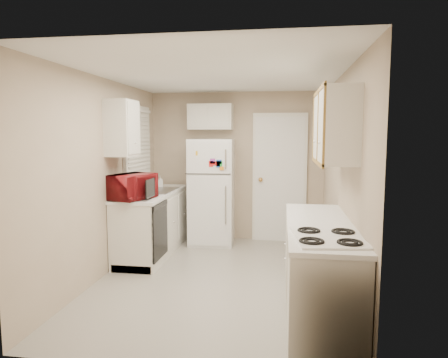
# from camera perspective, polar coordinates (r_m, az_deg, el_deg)

# --- Properties ---
(floor) EXTENTS (3.80, 3.80, 0.00)m
(floor) POSITION_cam_1_polar(r_m,az_deg,el_deg) (4.94, -0.87, -14.04)
(floor) COLOR #B0ABA2
(floor) RESTS_ON ground
(ceiling) EXTENTS (3.80, 3.80, 0.00)m
(ceiling) POSITION_cam_1_polar(r_m,az_deg,el_deg) (4.68, -0.93, 14.70)
(ceiling) COLOR white
(ceiling) RESTS_ON floor
(wall_left) EXTENTS (3.80, 3.80, 0.00)m
(wall_left) POSITION_cam_1_polar(r_m,az_deg,el_deg) (5.07, -16.70, 0.19)
(wall_left) COLOR #B6A38C
(wall_left) RESTS_ON floor
(wall_right) EXTENTS (3.80, 3.80, 0.00)m
(wall_right) POSITION_cam_1_polar(r_m,az_deg,el_deg) (4.64, 16.42, -0.36)
(wall_right) COLOR #B6A38C
(wall_right) RESTS_ON floor
(wall_back) EXTENTS (2.80, 2.80, 0.00)m
(wall_back) POSITION_cam_1_polar(r_m,az_deg,el_deg) (6.53, 1.80, 1.80)
(wall_back) COLOR #B6A38C
(wall_back) RESTS_ON floor
(wall_front) EXTENTS (2.80, 2.80, 0.00)m
(wall_front) POSITION_cam_1_polar(r_m,az_deg,el_deg) (2.82, -7.17, -4.41)
(wall_front) COLOR #B6A38C
(wall_front) RESTS_ON floor
(left_counter) EXTENTS (0.60, 1.80, 0.90)m
(left_counter) POSITION_cam_1_polar(r_m,az_deg,el_deg) (5.91, -10.09, -6.15)
(left_counter) COLOR silver
(left_counter) RESTS_ON floor
(dishwasher) EXTENTS (0.03, 0.58, 0.72)m
(dishwasher) POSITION_cam_1_polar(r_m,az_deg,el_deg) (5.26, -9.16, -7.26)
(dishwasher) COLOR black
(dishwasher) RESTS_ON floor
(sink) EXTENTS (0.54, 0.74, 0.16)m
(sink) POSITION_cam_1_polar(r_m,az_deg,el_deg) (5.98, -9.71, -2.00)
(sink) COLOR gray
(sink) RESTS_ON left_counter
(microwave) EXTENTS (0.65, 0.50, 0.39)m
(microwave) POSITION_cam_1_polar(r_m,az_deg,el_deg) (5.22, -13.02, -1.20)
(microwave) COLOR maroon
(microwave) RESTS_ON left_counter
(soap_bottle) EXTENTS (0.10, 0.10, 0.18)m
(soap_bottle) POSITION_cam_1_polar(r_m,az_deg,el_deg) (6.33, -9.12, -0.25)
(soap_bottle) COLOR white
(soap_bottle) RESTS_ON left_counter
(window_blinds) EXTENTS (0.10, 0.98, 1.08)m
(window_blinds) POSITION_cam_1_polar(r_m,az_deg,el_deg) (6.00, -12.22, 5.07)
(window_blinds) COLOR silver
(window_blinds) RESTS_ON wall_left
(upper_cabinet_left) EXTENTS (0.30, 0.45, 0.70)m
(upper_cabinet_left) POSITION_cam_1_polar(r_m,az_deg,el_deg) (5.19, -14.37, 7.04)
(upper_cabinet_left) COLOR silver
(upper_cabinet_left) RESTS_ON wall_left
(refrigerator) EXTENTS (0.71, 0.69, 1.65)m
(refrigerator) POSITION_cam_1_polar(r_m,az_deg,el_deg) (6.30, -1.75, -1.80)
(refrigerator) COLOR white
(refrigerator) RESTS_ON floor
(cabinet_over_fridge) EXTENTS (0.70, 0.30, 0.40)m
(cabinet_over_fridge) POSITION_cam_1_polar(r_m,az_deg,el_deg) (6.43, -1.92, 8.86)
(cabinet_over_fridge) COLOR silver
(cabinet_over_fridge) RESTS_ON wall_back
(interior_door) EXTENTS (0.86, 0.06, 2.08)m
(interior_door) POSITION_cam_1_polar(r_m,az_deg,el_deg) (6.46, 7.92, 0.09)
(interior_door) COLOR white
(interior_door) RESTS_ON floor
(right_counter) EXTENTS (0.60, 2.00, 0.90)m
(right_counter) POSITION_cam_1_polar(r_m,az_deg,el_deg) (3.99, 13.32, -12.41)
(right_counter) COLOR silver
(right_counter) RESTS_ON floor
(stove) EXTENTS (0.60, 0.71, 0.79)m
(stove) POSITION_cam_1_polar(r_m,az_deg,el_deg) (3.48, 14.40, -16.35)
(stove) COLOR white
(stove) RESTS_ON floor
(upper_cabinet_right) EXTENTS (0.30, 1.20, 0.70)m
(upper_cabinet_right) POSITION_cam_1_polar(r_m,az_deg,el_deg) (4.10, 15.56, 7.21)
(upper_cabinet_right) COLOR silver
(upper_cabinet_right) RESTS_ON wall_right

